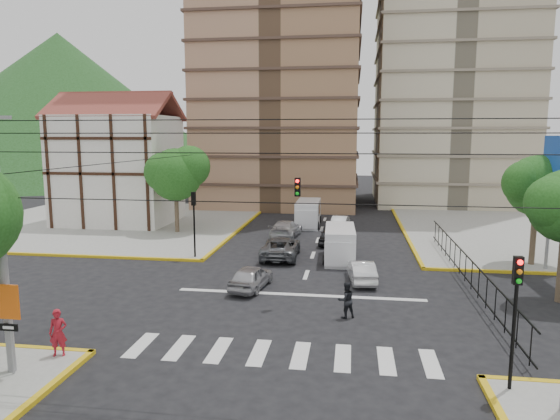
% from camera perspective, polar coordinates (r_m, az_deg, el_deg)
% --- Properties ---
extents(ground, '(160.00, 160.00, 0.00)m').
position_cam_1_polar(ground, '(25.38, 1.96, -10.50)').
color(ground, black).
rests_on(ground, ground).
extents(sidewalk_nw, '(26.00, 26.00, 0.15)m').
position_cam_1_polar(sidewalk_nw, '(50.01, -18.74, -1.33)').
color(sidewalk_nw, gray).
rests_on(sidewalk_nw, ground).
extents(crosswalk_stripes, '(12.00, 2.40, 0.01)m').
position_cam_1_polar(crosswalk_stripes, '(19.85, -0.03, -16.11)').
color(crosswalk_stripes, silver).
rests_on(crosswalk_stripes, ground).
extents(stop_line, '(13.00, 0.40, 0.01)m').
position_cam_1_polar(stop_line, '(26.51, 2.25, -9.64)').
color(stop_line, silver).
rests_on(stop_line, ground).
extents(tower_beige, '(17.00, 16.00, 48.00)m').
position_cam_1_polar(tower_beige, '(66.72, 19.28, 21.75)').
color(tower_beige, tan).
rests_on(tower_beige, ground).
extents(tudor_building, '(10.80, 8.05, 12.23)m').
position_cam_1_polar(tudor_building, '(48.97, -17.99, 4.61)').
color(tudor_building, silver).
rests_on(tudor_building, ground).
extents(distant_hill, '(70.00, 70.00, 28.00)m').
position_cam_1_polar(distant_hill, '(110.26, -23.69, 10.85)').
color(distant_hill, '#1F4416').
rests_on(distant_hill, ground).
extents(park_fence, '(0.10, 22.50, 1.66)m').
position_cam_1_polar(park_fence, '(30.22, 20.35, -7.90)').
color(park_fence, black).
rests_on(park_fence, ground).
extents(tree_park_c, '(4.65, 3.80, 7.25)m').
position_cam_1_polar(tree_park_c, '(34.93, 27.46, 2.76)').
color(tree_park_c, '#473828').
rests_on(tree_park_c, ground).
extents(tree_tudor, '(5.39, 4.40, 7.43)m').
position_cam_1_polar(tree_tudor, '(42.53, -11.73, 4.26)').
color(tree_tudor, '#473828').
rests_on(tree_tudor, ground).
extents(traffic_light_se, '(0.28, 0.22, 4.40)m').
position_cam_1_polar(traffic_light_se, '(17.64, 25.34, -9.36)').
color(traffic_light_se, black).
rests_on(traffic_light_se, ground).
extents(traffic_light_nw, '(0.28, 0.22, 4.40)m').
position_cam_1_polar(traffic_light_nw, '(33.71, -9.81, -0.38)').
color(traffic_light_nw, black).
rests_on(traffic_light_nw, ground).
extents(traffic_light_hanging, '(18.00, 9.12, 0.92)m').
position_cam_1_polar(traffic_light_hanging, '(22.09, 1.45, 2.36)').
color(traffic_light_hanging, black).
rests_on(traffic_light_hanging, ground).
extents(utility_pole_sw, '(1.40, 0.28, 9.00)m').
position_cam_1_polar(utility_pole_sw, '(19.17, -29.24, -3.14)').
color(utility_pole_sw, slate).
rests_on(utility_pole_sw, ground).
extents(district_sign, '(0.90, 0.12, 3.20)m').
position_cam_1_polar(district_sign, '(19.43, -28.69, -10.01)').
color(district_sign, slate).
rests_on(district_sign, ground).
extents(van_right_lane, '(2.09, 4.96, 2.21)m').
position_cam_1_polar(van_right_lane, '(33.27, 6.84, -4.01)').
color(van_right_lane, silver).
rests_on(van_right_lane, ground).
extents(van_left_lane, '(2.17, 5.18, 2.33)m').
position_cam_1_polar(van_left_lane, '(45.49, 3.21, -0.48)').
color(van_left_lane, silver).
rests_on(van_left_lane, ground).
extents(car_silver_front_left, '(2.10, 4.04, 1.31)m').
position_cam_1_polar(car_silver_front_left, '(27.35, -3.32, -7.65)').
color(car_silver_front_left, '#A5A5A9').
rests_on(car_silver_front_left, ground).
extents(car_white_front_right, '(1.76, 3.89, 1.24)m').
position_cam_1_polar(car_white_front_right, '(28.94, 9.29, -6.91)').
color(car_white_front_right, silver).
rests_on(car_white_front_right, ground).
extents(car_grey_mid_left, '(2.51, 5.23, 1.44)m').
position_cam_1_polar(car_grey_mid_left, '(34.02, 0.10, -4.28)').
color(car_grey_mid_left, slate).
rests_on(car_grey_mid_left, ground).
extents(car_silver_rear_left, '(2.44, 5.00, 1.40)m').
position_cam_1_polar(car_silver_rear_left, '(40.66, 0.67, -2.17)').
color(car_silver_rear_left, '#B2B3B7').
rests_on(car_silver_rear_left, ground).
extents(car_darkgrey_mid_right, '(1.75, 3.75, 1.24)m').
position_cam_1_polar(car_darkgrey_mid_right, '(38.27, 5.71, -3.02)').
color(car_darkgrey_mid_right, '#262729').
rests_on(car_darkgrey_mid_right, ground).
extents(car_white_rear_right, '(1.73, 3.89, 1.24)m').
position_cam_1_polar(car_white_rear_right, '(44.60, 6.93, -1.38)').
color(car_white_rear_right, white).
rests_on(car_white_rear_right, ground).
extents(pedestrian_sw_corner, '(0.74, 0.59, 1.77)m').
position_cam_1_polar(pedestrian_sw_corner, '(20.73, -24.02, -12.69)').
color(pedestrian_sw_corner, maroon).
rests_on(pedestrian_sw_corner, sidewalk_sw).
extents(pedestrian_crosswalk, '(1.00, 0.91, 1.67)m').
position_cam_1_polar(pedestrian_crosswalk, '(23.30, 7.56, -10.16)').
color(pedestrian_crosswalk, black).
rests_on(pedestrian_crosswalk, ground).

